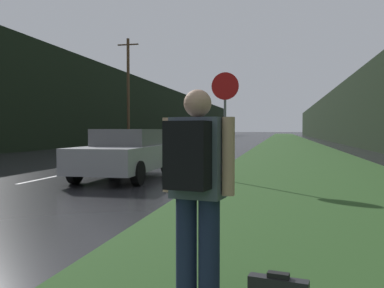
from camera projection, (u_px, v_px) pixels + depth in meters
name	position (u px, v px, depth m)	size (l,w,h in m)	color
grass_verge	(291.00, 145.00, 37.57)	(6.00, 240.00, 0.02)	#2D5123
lane_stripe_c	(49.00, 178.00, 12.00)	(0.12, 3.00, 0.01)	silver
lane_stripe_d	(133.00, 160.00, 18.83)	(0.12, 3.00, 0.01)	silver
lane_stripe_e	(172.00, 152.00, 25.67)	(0.12, 3.00, 0.01)	silver
lane_stripe_f	(195.00, 148.00, 32.50)	(0.12, 3.00, 0.01)	silver
treeline_far_side	(141.00, 111.00, 51.10)	(2.00, 140.00, 7.63)	black
treeline_near_side	(343.00, 115.00, 45.94)	(2.00, 140.00, 6.16)	black
utility_pole_far	(128.00, 91.00, 33.78)	(1.80, 0.24, 9.00)	#4C3823
stop_sign	(225.00, 113.00, 11.12)	(0.75, 0.07, 2.99)	slate
hitchhiker_with_backpack	(196.00, 184.00, 3.15)	(0.59, 0.47, 1.72)	#1E2847
car_passing_near	(126.00, 154.00, 11.78)	(1.95, 4.25, 1.43)	#9E9EA3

